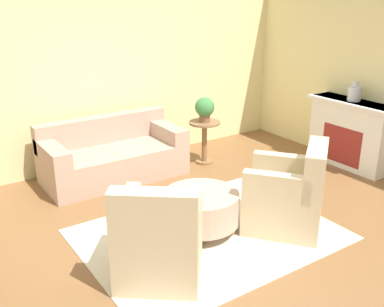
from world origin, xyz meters
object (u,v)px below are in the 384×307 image
at_px(couch, 113,157).
at_px(armchair_left, 159,240).
at_px(armchair_right, 289,196).
at_px(side_table, 204,135).
at_px(vase_mantel_near, 354,93).
at_px(potted_plant_on_side_table, 205,108).
at_px(ottoman_table, 201,208).

bearing_deg(couch, armchair_left, -104.94).
relative_size(armchair_right, side_table, 1.68).
height_order(armchair_left, vase_mantel_near, vase_mantel_near).
bearing_deg(vase_mantel_near, side_table, 142.44).
xyz_separation_m(side_table, potted_plant_on_side_table, (0.00, 0.00, 0.43)).
bearing_deg(ottoman_table, potted_plant_on_side_table, 53.60).
distance_m(armchair_right, vase_mantel_near, 2.40).
bearing_deg(ottoman_table, vase_mantel_near, 7.76).
relative_size(armchair_right, ottoman_table, 1.33).
bearing_deg(potted_plant_on_side_table, side_table, 180.00).
bearing_deg(ottoman_table, armchair_left, -149.96).
bearing_deg(armchair_left, side_table, 46.62).
relative_size(ottoman_table, side_table, 1.26).
distance_m(couch, side_table, 1.44).
bearing_deg(armchair_left, vase_mantel_near, 12.88).
bearing_deg(armchair_right, armchair_left, 180.00).
xyz_separation_m(armchair_left, side_table, (2.06, 2.18, 0.05)).
bearing_deg(armchair_left, couch, 75.06).
bearing_deg(couch, ottoman_table, -86.02).
height_order(armchair_right, potted_plant_on_side_table, potted_plant_on_side_table).
height_order(armchair_left, armchair_right, same).
distance_m(armchair_right, ottoman_table, 0.98).
xyz_separation_m(couch, vase_mantel_near, (3.12, -1.57, 0.81)).
relative_size(ottoman_table, vase_mantel_near, 2.88).
bearing_deg(armchair_left, ottoman_table, 30.04).
bearing_deg(couch, armchair_right, -67.69).
height_order(ottoman_table, vase_mantel_near, vase_mantel_near).
xyz_separation_m(armchair_left, ottoman_table, (0.79, 0.46, -0.08)).
distance_m(couch, armchair_right, 2.63).
distance_m(side_table, potted_plant_on_side_table, 0.43).
height_order(side_table, potted_plant_on_side_table, potted_plant_on_side_table).
bearing_deg(vase_mantel_near, armchair_right, -157.87).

